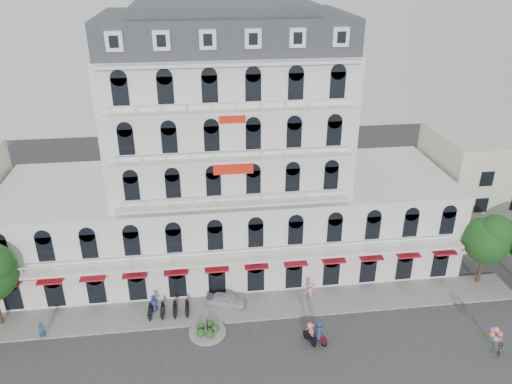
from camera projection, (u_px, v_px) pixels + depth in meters
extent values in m
plane|color=#38383A|center=(250.00, 383.00, 38.04)|extent=(120.00, 120.00, 0.00)
cube|color=gray|center=(239.00, 308.00, 46.05)|extent=(53.00, 4.00, 0.16)
cube|color=silver|center=(230.00, 219.00, 52.20)|extent=(45.00, 14.00, 9.00)
cube|color=silver|center=(227.00, 118.00, 47.45)|extent=(22.00, 12.00, 13.00)
cube|color=#2D3035|center=(225.00, 30.00, 43.99)|extent=(21.56, 11.76, 3.00)
cube|color=#2D3035|center=(224.00, 8.00, 43.17)|extent=(15.84, 8.64, 0.80)
cube|color=#B41625|center=(237.00, 268.00, 45.92)|extent=(40.50, 1.00, 0.15)
cube|color=red|center=(233.00, 167.00, 43.05)|extent=(3.50, 0.10, 1.40)
cube|color=beige|center=(491.00, 183.00, 56.78)|extent=(14.00, 10.00, 12.00)
cylinder|color=gray|center=(207.00, 332.00, 43.01)|extent=(3.20, 3.20, 0.24)
cylinder|color=black|center=(207.00, 325.00, 42.67)|extent=(0.08, 0.08, 1.40)
sphere|color=#1D4D19|center=(215.00, 328.00, 42.95)|extent=(0.70, 0.70, 0.70)
sphere|color=#1D4D19|center=(210.00, 324.00, 43.49)|extent=(0.70, 0.70, 0.70)
sphere|color=#1D4D19|center=(201.00, 326.00, 43.18)|extent=(0.70, 0.70, 0.70)
sphere|color=#1D4D19|center=(201.00, 333.00, 42.44)|extent=(0.70, 0.70, 0.70)
sphere|color=#1D4D19|center=(210.00, 334.00, 42.29)|extent=(0.70, 0.70, 0.70)
cylinder|color=#382314|center=(480.00, 268.00, 48.99)|extent=(0.36, 0.36, 3.43)
sphere|color=#133E17|center=(487.00, 241.00, 47.65)|extent=(4.37, 4.37, 4.37)
sphere|color=#133E17|center=(496.00, 233.00, 47.00)|extent=(3.43, 3.43, 3.43)
sphere|color=#133E17|center=(482.00, 234.00, 47.60)|extent=(3.12, 3.12, 3.12)
imported|color=silver|center=(226.00, 300.00, 46.13)|extent=(4.08, 2.56, 1.29)
cube|color=maroon|center=(319.00, 338.00, 41.73)|extent=(1.26, 1.35, 0.35)
torus|color=black|center=(313.00, 338.00, 42.17)|extent=(0.49, 0.53, 0.60)
torus|color=black|center=(324.00, 344.00, 41.52)|extent=(0.49, 0.53, 0.60)
imported|color=navy|center=(319.00, 331.00, 41.38)|extent=(1.01, 1.04, 1.80)
cube|color=black|center=(310.00, 337.00, 41.83)|extent=(0.93, 1.51, 0.35)
torus|color=black|center=(313.00, 344.00, 41.52)|extent=(0.36, 0.60, 0.60)
torus|color=black|center=(306.00, 336.00, 42.37)|extent=(0.36, 0.60, 0.60)
imported|color=pink|center=(310.00, 331.00, 41.53)|extent=(0.95, 1.17, 1.58)
imported|color=navy|center=(154.00, 304.00, 45.27)|extent=(0.96, 0.72, 1.77)
imported|color=slate|center=(211.00, 300.00, 45.90)|extent=(1.00, 0.83, 1.60)
imported|color=pink|center=(310.00, 291.00, 46.91)|extent=(1.37, 1.01, 1.90)
imported|color=navy|center=(42.00, 331.00, 42.06)|extent=(0.75, 0.64, 1.73)
imported|color=slate|center=(500.00, 349.00, 40.35)|extent=(0.67, 0.79, 1.45)
cylinder|color=black|center=(494.00, 344.00, 40.45)|extent=(0.04, 0.04, 2.00)
sphere|color=#E54C99|center=(500.00, 334.00, 40.06)|extent=(0.44, 0.44, 0.44)
sphere|color=yellow|center=(497.00, 330.00, 40.22)|extent=(0.44, 0.44, 0.44)
sphere|color=#994CD8|center=(493.00, 330.00, 40.17)|extent=(0.44, 0.44, 0.44)
sphere|color=orange|center=(492.00, 335.00, 39.96)|extent=(0.44, 0.44, 0.44)
sphere|color=#4CB2E5|center=(496.00, 339.00, 39.81)|extent=(0.44, 0.44, 0.44)
sphere|color=#D8334C|center=(500.00, 339.00, 39.88)|extent=(0.44, 0.44, 0.44)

